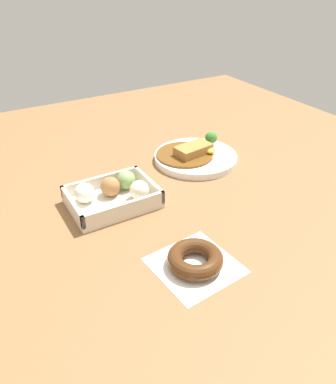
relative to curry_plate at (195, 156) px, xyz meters
name	(u,v)px	position (x,y,z in m)	size (l,w,h in m)	color
ground_plane	(166,197)	(0.17, 0.12, -0.01)	(1.60, 1.60, 0.00)	brown
curry_plate	(195,156)	(0.00, 0.00, 0.00)	(0.23, 0.23, 0.07)	white
donut_box	(114,194)	(0.28, 0.08, 0.01)	(0.19, 0.14, 0.06)	beige
chocolate_ring_donut	(195,260)	(0.24, 0.35, 0.00)	(0.16, 0.16, 0.03)	white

